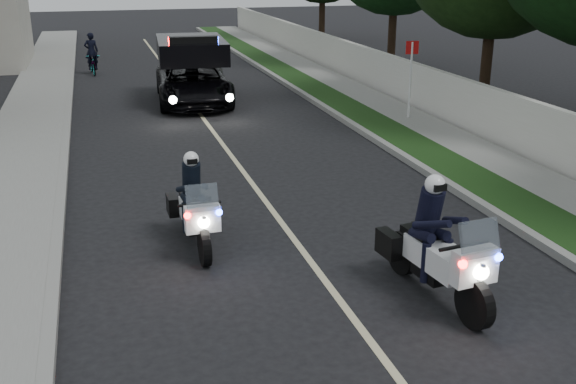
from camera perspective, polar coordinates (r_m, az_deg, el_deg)
name	(u,v)px	position (r m, az deg, el deg)	size (l,w,h in m)	color
ground	(341,302)	(10.16, 4.50, -9.26)	(120.00, 120.00, 0.00)	black
curb_right	(354,126)	(20.31, 5.56, 5.58)	(0.20, 60.00, 0.15)	gray
grass_verge	(376,124)	(20.57, 7.39, 5.69)	(1.20, 60.00, 0.16)	#193814
sidewalk_right	(415,121)	(21.11, 10.65, 5.87)	(1.40, 60.00, 0.16)	gray
property_wall	(446,98)	(21.43, 13.18, 7.74)	(0.22, 60.00, 1.50)	beige
curb_left	(65,146)	(18.96, -18.23, 3.71)	(0.20, 60.00, 0.15)	gray
sidewalk_left	(21,149)	(19.04, -21.53, 3.40)	(2.00, 60.00, 0.16)	gray
lane_marking	(218,138)	(19.23, -5.93, 4.57)	(0.12, 50.00, 0.01)	#BFB78C
police_moto_left	(197,245)	(12.13, -7.71, -4.46)	(0.70, 1.99, 1.69)	white
police_moto_right	(433,297)	(10.51, 12.09, -8.64)	(0.78, 2.23, 1.89)	silver
police_suv	(194,103)	(24.06, -7.91, 7.45)	(2.43, 5.25, 2.55)	black
bicycle	(94,74)	(31.01, -16.06, 9.52)	(0.57, 1.64, 0.86)	black
cyclist	(94,74)	(31.01, -16.06, 9.52)	(0.57, 0.38, 1.57)	black
sign_post	(408,122)	(21.33, 10.06, 5.83)	(0.40, 0.40, 2.54)	red
tree_right_b	(482,107)	(24.08, 16.03, 6.90)	(6.29, 6.29, 10.48)	#1B3913
tree_right_d	(390,68)	(31.90, 8.62, 10.30)	(6.47, 6.47, 10.78)	#154116
tree_right_e	(322,41)	(41.99, 2.84, 12.59)	(6.08, 6.08, 10.14)	#153310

